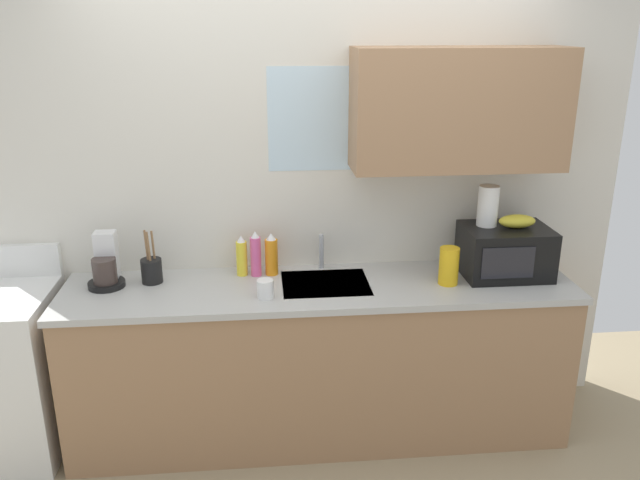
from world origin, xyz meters
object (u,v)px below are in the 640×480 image
at_px(microwave, 505,251).
at_px(coffee_maker, 106,266).
at_px(stove_range, 0,374).
at_px(utensil_crock, 152,270).
at_px(dish_soap_bottle_yellow, 242,257).
at_px(cereal_canister, 449,266).
at_px(banana_bunch, 517,221).
at_px(dish_soap_bottle_pink, 256,255).
at_px(paper_towel_roll, 488,206).
at_px(mug_white, 265,289).
at_px(dish_soap_bottle_orange, 271,255).

bearing_deg(microwave, coffee_maker, 178.39).
xyz_separation_m(stove_range, utensil_crock, (0.81, 0.12, 0.51)).
height_order(dish_soap_bottle_yellow, cereal_canister, dish_soap_bottle_yellow).
bearing_deg(stove_range, banana_bunch, 0.96).
bearing_deg(stove_range, dish_soap_bottle_pink, 6.83).
relative_size(cereal_canister, utensil_crock, 0.69).
relative_size(paper_towel_roll, mug_white, 2.32).
xyz_separation_m(dish_soap_bottle_orange, utensil_crock, (-0.64, -0.06, -0.04)).
bearing_deg(utensil_crock, banana_bunch, -2.05).
bearing_deg(stove_range, coffee_maker, 10.24).
distance_m(microwave, banana_bunch, 0.18).
xyz_separation_m(paper_towel_roll, utensil_crock, (-1.80, 0.02, -0.31)).
relative_size(paper_towel_roll, dish_soap_bottle_orange, 0.93).
xyz_separation_m(stove_range, cereal_canister, (2.37, -0.05, 0.54)).
bearing_deg(utensil_crock, dish_soap_bottle_pink, 4.85).
height_order(microwave, paper_towel_roll, paper_towel_roll).
relative_size(cereal_canister, mug_white, 2.12).
distance_m(dish_soap_bottle_orange, cereal_canister, 0.95).
distance_m(dish_soap_bottle_orange, dish_soap_bottle_pink, 0.09).
distance_m(microwave, dish_soap_bottle_orange, 1.27).
relative_size(banana_bunch, dish_soap_bottle_pink, 0.79).
bearing_deg(dish_soap_bottle_orange, banana_bunch, -5.47).
distance_m(stove_range, microwave, 2.77).
height_order(paper_towel_roll, utensil_crock, paper_towel_roll).
bearing_deg(microwave, dish_soap_bottle_pink, 175.00).
relative_size(banana_bunch, paper_towel_roll, 0.91).
xyz_separation_m(microwave, banana_bunch, (0.05, 0.00, 0.17)).
bearing_deg(cereal_canister, stove_range, 178.71).
relative_size(paper_towel_roll, utensil_crock, 0.75).
bearing_deg(banana_bunch, dish_soap_bottle_pink, 175.24).
height_order(stove_range, dish_soap_bottle_pink, dish_soap_bottle_pink).
relative_size(banana_bunch, cereal_canister, 1.00).
bearing_deg(mug_white, banana_bunch, 7.98).
relative_size(dish_soap_bottle_orange, cereal_canister, 1.17).
height_order(dish_soap_bottle_orange, utensil_crock, utensil_crock).
bearing_deg(dish_soap_bottle_pink, paper_towel_roll, -3.05).
distance_m(cereal_canister, utensil_crock, 1.57).
relative_size(dish_soap_bottle_orange, mug_white, 2.48).
distance_m(stove_range, cereal_canister, 2.43).
distance_m(coffee_maker, utensil_crock, 0.23).
relative_size(microwave, paper_towel_roll, 2.09).
bearing_deg(dish_soap_bottle_pink, banana_bunch, -4.76).
bearing_deg(microwave, cereal_canister, -163.83).
height_order(dish_soap_bottle_pink, utensil_crock, utensil_crock).
height_order(stove_range, coffee_maker, coffee_maker).
height_order(microwave, mug_white, microwave).
bearing_deg(paper_towel_roll, dish_soap_bottle_pink, 176.95).
xyz_separation_m(paper_towel_roll, dish_soap_bottle_orange, (-1.17, 0.08, -0.27)).
bearing_deg(dish_soap_bottle_orange, dish_soap_bottle_pink, -173.65).
distance_m(stove_range, banana_bunch, 2.86).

